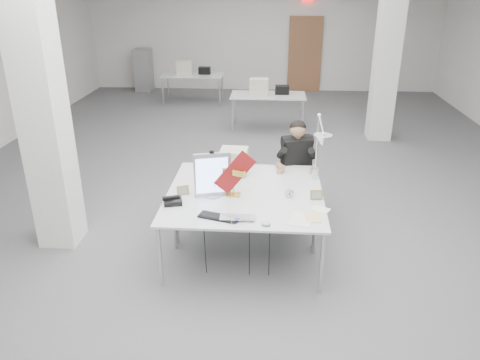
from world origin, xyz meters
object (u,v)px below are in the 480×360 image
object	(u,v)px
monitor	(212,175)
beige_monitor	(234,161)
architect_lamp	(319,153)
desk_main	(242,211)
desk_phone	(173,201)
laptop	(237,220)
bankers_lamp	(233,182)
office_chair	(295,179)
seated_person	(297,153)

from	to	relation	value
monitor	beige_monitor	bearing A→B (deg)	60.29
beige_monitor	architect_lamp	world-z (taller)	architect_lamp
desk_main	architect_lamp	size ratio (longest dim) A/B	2.13
desk_main	desk_phone	distance (m)	0.78
laptop	bankers_lamp	size ratio (longest dim) A/B	1.10
office_chair	monitor	size ratio (longest dim) A/B	1.90
desk_main	seated_person	distance (m)	1.60
desk_main	beige_monitor	size ratio (longest dim) A/B	5.35
office_chair	desk_phone	bearing A→B (deg)	-152.85
office_chair	monitor	distance (m)	1.63
bankers_lamp	architect_lamp	size ratio (longest dim) A/B	0.39
beige_monitor	desk_phone	bearing A→B (deg)	-119.77
desk_main	bankers_lamp	world-z (taller)	bankers_lamp
seated_person	desk_phone	distance (m)	1.97
seated_person	laptop	xyz separation A→B (m)	(-0.67, -1.73, -0.13)
desk_main	beige_monitor	xyz separation A→B (m)	(-0.17, 1.03, 0.17)
beige_monitor	seated_person	bearing A→B (deg)	30.74
desk_phone	monitor	bearing A→B (deg)	13.64
desk_main	desk_phone	bearing A→B (deg)	173.13
bankers_lamp	beige_monitor	xyz separation A→B (m)	(-0.05, 0.68, -0.01)
bankers_lamp	desk_phone	size ratio (longest dim) A/B	1.68
office_chair	beige_monitor	bearing A→B (deg)	-167.38
desk_main	office_chair	distance (m)	1.65
bankers_lamp	desk_phone	distance (m)	0.71
laptop	architect_lamp	bearing A→B (deg)	45.79
seated_person	laptop	bearing A→B (deg)	-129.00
desk_phone	beige_monitor	xyz separation A→B (m)	(0.60, 0.93, 0.13)
seated_person	monitor	size ratio (longest dim) A/B	1.76
laptop	office_chair	bearing A→B (deg)	67.45
seated_person	beige_monitor	xyz separation A→B (m)	(-0.81, -0.43, 0.01)
laptop	desk_phone	bearing A→B (deg)	151.52
desk_phone	seated_person	bearing A→B (deg)	28.29
desk_main	seated_person	xyz separation A→B (m)	(0.64, 1.45, 0.16)
office_chair	seated_person	bearing A→B (deg)	-107.77
desk_main	seated_person	bearing A→B (deg)	66.37
office_chair	architect_lamp	world-z (taller)	architect_lamp
beige_monitor	architect_lamp	size ratio (longest dim) A/B	0.40
bankers_lamp	beige_monitor	distance (m)	0.68
laptop	desk_phone	distance (m)	0.83
monitor	architect_lamp	world-z (taller)	architect_lamp
seated_person	monitor	xyz separation A→B (m)	(-1.00, -1.13, 0.11)
seated_person	beige_monitor	size ratio (longest dim) A/B	2.71
seated_person	architect_lamp	distance (m)	0.84
bankers_lamp	seated_person	bearing A→B (deg)	77.76
desk_main	beige_monitor	world-z (taller)	beige_monitor
bankers_lamp	architect_lamp	bearing A→B (deg)	41.89
office_chair	bankers_lamp	size ratio (longest dim) A/B	2.96
office_chair	bankers_lamp	xyz separation A→B (m)	(-0.77, -1.15, 0.43)
monitor	seated_person	bearing A→B (deg)	33.70
beige_monitor	architect_lamp	bearing A→B (deg)	-14.98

